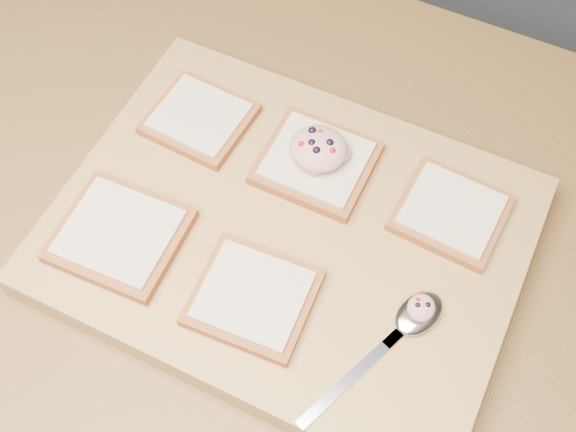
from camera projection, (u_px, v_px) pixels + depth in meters
name	position (u px, v px, depth m)	size (l,w,h in m)	color
island_counter	(369.00, 393.00, 1.18)	(2.00, 0.80, 0.90)	slate
cutting_board	(288.00, 236.00, 0.79)	(0.49, 0.37, 0.04)	tan
bread_far_left	(199.00, 119.00, 0.84)	(0.12, 0.11, 0.02)	#A25B29
bread_far_center	(316.00, 162.00, 0.81)	(0.12, 0.11, 0.02)	#A25B29
bread_far_right	(451.00, 212.00, 0.78)	(0.12, 0.11, 0.02)	#A25B29
bread_near_left	(120.00, 235.00, 0.76)	(0.13, 0.12, 0.02)	#A25B29
bread_near_center	(253.00, 297.00, 0.73)	(0.12, 0.11, 0.02)	#A25B29
tuna_salad_dollop	(318.00, 148.00, 0.79)	(0.06, 0.06, 0.03)	tan
spoon	(409.00, 322.00, 0.71)	(0.09, 0.19, 0.01)	silver
spoon_salad	(421.00, 308.00, 0.71)	(0.03, 0.03, 0.02)	tan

